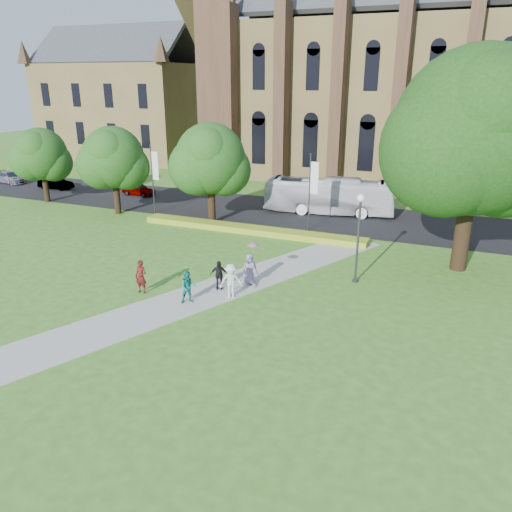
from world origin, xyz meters
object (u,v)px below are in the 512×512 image
at_px(tour_coach, 329,196).
at_px(pedestrian_0, 141,277).
at_px(car_0, 138,189).
at_px(car_1, 56,183).
at_px(car_2, 10,177).
at_px(large_tree, 477,132).
at_px(streetlamp, 359,228).

height_order(tour_coach, pedestrian_0, tour_coach).
distance_m(car_0, car_1, 9.85).
distance_m(car_0, car_2, 16.98).
bearing_deg(car_1, large_tree, -105.47).
height_order(car_2, pedestrian_0, pedestrian_0).
xyz_separation_m(streetlamp, car_2, (-41.96, 13.77, -2.65)).
bearing_deg(large_tree, streetlamp, -140.71).
height_order(streetlamp, car_1, streetlamp).
bearing_deg(tour_coach, large_tree, -140.23).
bearing_deg(tour_coach, streetlamp, -167.27).
relative_size(car_0, car_1, 0.94).
bearing_deg(tour_coach, car_0, 83.23).
bearing_deg(car_2, large_tree, -92.12).
bearing_deg(tour_coach, car_2, 83.32).
distance_m(large_tree, car_0, 32.89).
xyz_separation_m(streetlamp, tour_coach, (-5.42, 14.48, -1.73)).
height_order(tour_coach, car_0, tour_coach).
bearing_deg(streetlamp, tour_coach, 110.53).
relative_size(car_1, car_2, 0.88).
bearing_deg(car_0, streetlamp, -113.47).
distance_m(streetlamp, tour_coach, 15.56).
bearing_deg(car_2, car_0, -79.86).
height_order(streetlamp, tour_coach, streetlamp).
relative_size(car_2, pedestrian_0, 2.32).
bearing_deg(pedestrian_0, car_0, 123.50).
relative_size(large_tree, tour_coach, 1.19).
distance_m(large_tree, car_2, 48.97).
height_order(streetlamp, large_tree, large_tree).
bearing_deg(tour_coach, car_1, 84.78).
xyz_separation_m(large_tree, car_1, (-40.29, 8.66, -7.72)).
bearing_deg(pedestrian_0, car_1, 139.57).
height_order(streetlamp, car_2, streetlamp).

